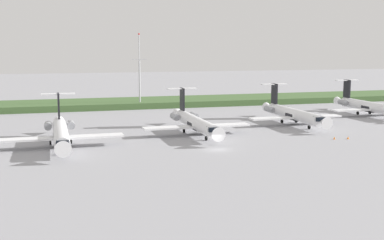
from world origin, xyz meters
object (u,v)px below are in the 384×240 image
regional_jet_third (195,122)px  antenna_mast (140,77)px  regional_jet_second (61,133)px  safety_cone_mid_marker (348,138)px  safety_cone_front_marker (334,138)px  regional_jet_fourth (293,114)px  regional_jet_fifth (368,106)px

regional_jet_third → antenna_mast: bearing=93.9°
regional_jet_second → safety_cone_mid_marker: bearing=-8.7°
safety_cone_front_marker → regional_jet_fourth: bearing=86.4°
safety_cone_mid_marker → regional_jet_fourth: bearing=94.0°
regional_jet_third → regional_jet_second: bearing=-168.1°
regional_jet_fourth → antenna_mast: size_ratio=1.38×
regional_jet_fifth → safety_cone_front_marker: (-28.16, -29.06, -2.26)m
safety_cone_front_marker → regional_jet_third: bearing=151.2°
regional_jet_fifth → safety_cone_mid_marker: size_ratio=56.36×
regional_jet_fifth → antenna_mast: antenna_mast is taller
regional_jet_second → regional_jet_fourth: same height
regional_jet_third → regional_jet_fifth: bearing=15.9°
regional_jet_third → regional_jet_fourth: size_ratio=1.00×
regional_jet_second → regional_jet_fifth: bearing=14.6°
regional_jet_fourth → regional_jet_second: bearing=-166.9°
regional_jet_fifth → antenna_mast: size_ratio=1.38×
safety_cone_mid_marker → safety_cone_front_marker: bearing=168.9°
regional_jet_second → safety_cone_front_marker: (52.90, -7.99, -2.26)m
regional_jet_third → antenna_mast: (-3.25, 48.16, 6.77)m
antenna_mast → safety_cone_front_marker: size_ratio=40.71×
regional_jet_second → regional_jet_fifth: size_ratio=1.00×
regional_jet_third → safety_cone_mid_marker: regional_jet_third is taller
regional_jet_fourth → antenna_mast: bearing=125.7°
antenna_mast → safety_cone_front_marker: antenna_mast is taller
regional_jet_second → safety_cone_mid_marker: 56.38m
regional_jet_second → antenna_mast: antenna_mast is taller
regional_jet_second → safety_cone_front_marker: size_ratio=56.36×
regional_jet_third → safety_cone_mid_marker: (27.92, -14.38, -2.26)m
antenna_mast → regional_jet_second: bearing=-114.4°
regional_jet_second → antenna_mast: bearing=65.6°
regional_jet_fifth → regional_jet_second: bearing=-165.4°
regional_jet_fifth → antenna_mast: bearing=149.8°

